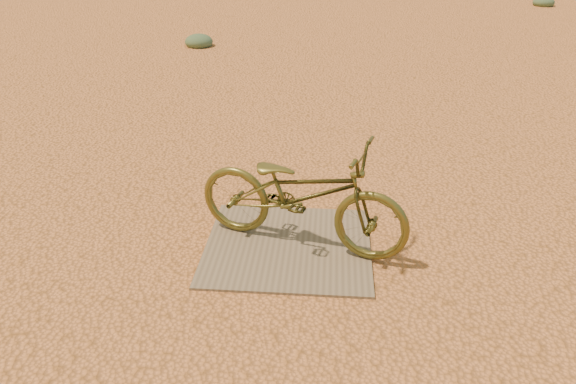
{
  "coord_description": "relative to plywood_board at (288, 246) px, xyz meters",
  "views": [
    {
      "loc": [
        0.06,
        -3.63,
        2.57
      ],
      "look_at": [
        -0.26,
        0.3,
        0.52
      ],
      "focal_mm": 35.0,
      "sensor_mm": 36.0,
      "label": 1
    }
  ],
  "objects": [
    {
      "name": "plywood_board",
      "position": [
        0.0,
        0.0,
        0.0
      ],
      "size": [
        1.37,
        1.29,
        0.02
      ],
      "primitive_type": "cube",
      "color": "#6F624A",
      "rests_on": "ground"
    },
    {
      "name": "bicycle",
      "position": [
        0.11,
        0.04,
        0.48
      ],
      "size": [
        1.87,
        1.1,
        0.93
      ],
      "primitive_type": "imported",
      "rotation": [
        0.0,
        0.0,
        1.28
      ],
      "color": "brown",
      "rests_on": "plywood_board"
    },
    {
      "name": "kale_a",
      "position": [
        -2.35,
        7.13,
        -0.01
      ],
      "size": [
        0.55,
        0.55,
        0.3
      ],
      "primitive_type": "ellipsoid",
      "color": "#4F6745",
      "rests_on": "ground"
    },
    {
      "name": "ground",
      "position": [
        0.26,
        -0.3,
        -0.01
      ],
      "size": [
        120.0,
        120.0,
        0.0
      ],
      "primitive_type": "plane",
      "color": "#D48046",
      "rests_on": "ground"
    },
    {
      "name": "kale_b",
      "position": [
        6.03,
        12.64,
        -0.01
      ],
      "size": [
        0.57,
        0.57,
        0.31
      ],
      "primitive_type": "ellipsoid",
      "color": "#4F6745",
      "rests_on": "ground"
    }
  ]
}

